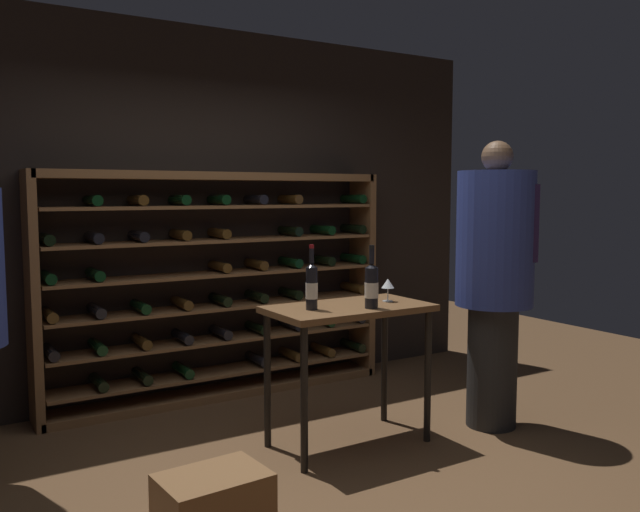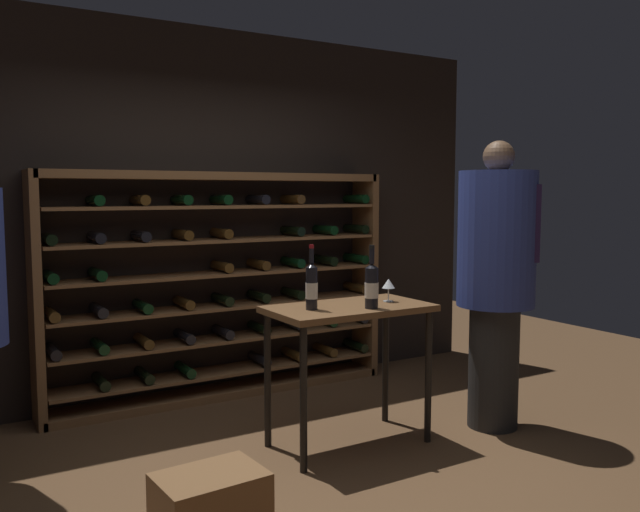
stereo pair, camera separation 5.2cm
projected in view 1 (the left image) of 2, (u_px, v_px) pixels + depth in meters
The scene contains 9 objects.
ground_plane at pixel (314, 475), 3.77m from camera, with size 9.74×9.74×0.00m, color brown.
back_wall at pixel (192, 213), 5.21m from camera, with size 5.36×0.10×2.88m, color black.
wine_rack at pixel (221, 287), 5.17m from camera, with size 2.78×0.32×1.76m.
tasting_table at pixel (349, 324), 4.16m from camera, with size 1.02×0.56×0.90m.
person_bystander_red_print at pixel (494, 272), 4.47m from camera, with size 0.52×0.52×1.94m.
wine_crate at pixel (213, 509), 3.02m from camera, with size 0.48×0.34×0.33m, color brown.
wine_bottle_black_capsule at pixel (372, 286), 4.04m from camera, with size 0.08×0.08×0.39m.
wine_bottle_gold_foil at pixel (312, 286), 3.99m from camera, with size 0.07×0.07×0.39m.
wine_glass_stemmed_center at pixel (388, 284), 4.29m from camera, with size 0.08×0.08×0.15m.
Camera 1 is at (-1.88, -3.11, 1.60)m, focal length 37.18 mm.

